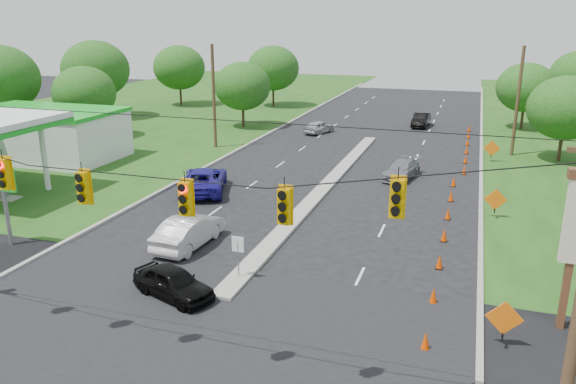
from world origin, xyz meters
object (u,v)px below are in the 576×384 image
(black_sedan, at_px, (173,282))
(white_sedan, at_px, (189,231))
(gas_station, at_px, (32,131))
(blue_pickup, at_px, (204,180))

(black_sedan, bearing_deg, white_sedan, 41.66)
(gas_station, bearing_deg, white_sedan, -30.10)
(black_sedan, relative_size, white_sedan, 0.81)
(black_sedan, relative_size, blue_pickup, 0.65)
(gas_station, xyz_separation_m, black_sedan, (21.72, -16.53, -1.92))
(gas_station, distance_m, black_sedan, 27.36)
(gas_station, bearing_deg, black_sedan, -37.28)
(black_sedan, xyz_separation_m, blue_pickup, (-5.50, 13.80, 0.17))
(gas_station, xyz_separation_m, blue_pickup, (16.22, -2.73, -1.75))
(black_sedan, height_order, white_sedan, white_sedan)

